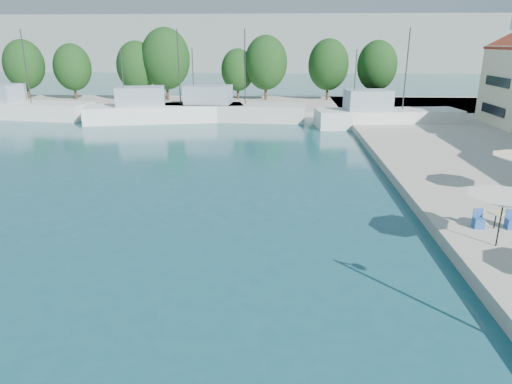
# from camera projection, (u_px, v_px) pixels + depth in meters

# --- Properties ---
(quay_far) EXTENTS (90.00, 16.00, 0.60)m
(quay_far) POSITION_uv_depth(u_px,v_px,m) (232.00, 105.00, 62.08)
(quay_far) COLOR #ADA89D
(quay_far) RESTS_ON ground
(hill_west) EXTENTS (180.00, 40.00, 16.00)m
(hill_west) POSITION_uv_depth(u_px,v_px,m) (196.00, 44.00, 149.12)
(hill_west) COLOR gray
(hill_west) RESTS_ON ground
(hill_east) EXTENTS (140.00, 40.00, 12.00)m
(hill_east) POSITION_uv_depth(u_px,v_px,m) (398.00, 49.00, 164.66)
(hill_east) COLOR gray
(hill_east) RESTS_ON ground
(trawler_01) EXTENTS (17.46, 6.72, 10.20)m
(trawler_01) POSITION_uv_depth(u_px,v_px,m) (16.00, 108.00, 53.19)
(trawler_01) COLOR white
(trawler_01) RESTS_ON ground
(trawler_02) EXTENTS (17.73, 8.21, 10.20)m
(trawler_02) POSITION_uv_depth(u_px,v_px,m) (161.00, 112.00, 50.75)
(trawler_02) COLOR white
(trawler_02) RESTS_ON ground
(trawler_03) EXTENTS (16.94, 5.26, 10.20)m
(trawler_03) POSITION_uv_depth(u_px,v_px,m) (227.00, 110.00, 51.58)
(trawler_03) COLOR silver
(trawler_03) RESTS_ON ground
(trawler_04) EXTENTS (15.21, 5.76, 10.20)m
(trawler_04) POSITION_uv_depth(u_px,v_px,m) (384.00, 117.00, 47.26)
(trawler_04) COLOR silver
(trawler_04) RESTS_ON ground
(tree_01) EXTENTS (5.58, 5.58, 8.26)m
(tree_01) POSITION_uv_depth(u_px,v_px,m) (24.00, 65.00, 65.17)
(tree_01) COLOR #3F2B19
(tree_01) RESTS_ON quay_far
(tree_02) EXTENTS (5.20, 5.20, 7.70)m
(tree_02) POSITION_uv_depth(u_px,v_px,m) (72.00, 67.00, 64.46)
(tree_02) COLOR #3F2B19
(tree_02) RESTS_ON quay_far
(tree_03) EXTENTS (5.45, 5.45, 8.07)m
(tree_03) POSITION_uv_depth(u_px,v_px,m) (137.00, 66.00, 62.69)
(tree_03) COLOR #3F2B19
(tree_03) RESTS_ON quay_far
(tree_04) EXTENTS (6.62, 6.62, 9.80)m
(tree_04) POSITION_uv_depth(u_px,v_px,m) (166.00, 59.00, 62.26)
(tree_04) COLOR #3F2B19
(tree_04) RESTS_ON quay_far
(tree_05) EXTENTS (4.75, 4.75, 7.04)m
(tree_05) POSITION_uv_depth(u_px,v_px,m) (238.00, 70.00, 65.02)
(tree_05) COLOR #3F2B19
(tree_05) RESTS_ON quay_far
(tree_06) EXTENTS (5.96, 5.96, 8.82)m
(tree_06) POSITION_uv_depth(u_px,v_px,m) (266.00, 63.00, 63.60)
(tree_06) COLOR #3F2B19
(tree_06) RESTS_ON quay_far
(tree_07) EXTENTS (5.65, 5.65, 8.36)m
(tree_07) POSITION_uv_depth(u_px,v_px,m) (328.00, 65.00, 63.73)
(tree_07) COLOR #3F2B19
(tree_07) RESTS_ON quay_far
(tree_08) EXTENTS (5.51, 5.51, 8.16)m
(tree_08) POSITION_uv_depth(u_px,v_px,m) (377.00, 66.00, 63.53)
(tree_08) COLOR #3F2B19
(tree_08) RESTS_ON quay_far
(umbrella_white) EXTENTS (2.86, 2.86, 2.15)m
(umbrella_white) POSITION_uv_depth(u_px,v_px,m) (504.00, 201.00, 17.77)
(umbrella_white) COLOR black
(umbrella_white) RESTS_ON quay_right
(cafe_table_02) EXTENTS (1.82, 0.70, 0.76)m
(cafe_table_02) POSITION_uv_depth(u_px,v_px,m) (495.00, 222.00, 20.02)
(cafe_table_02) COLOR black
(cafe_table_02) RESTS_ON quay_right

